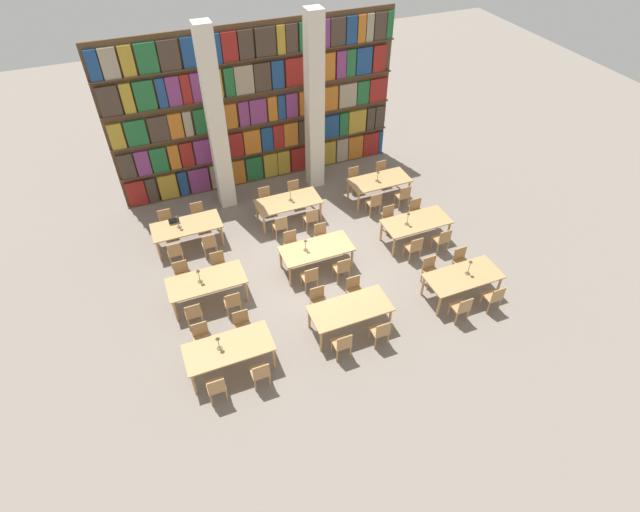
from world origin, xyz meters
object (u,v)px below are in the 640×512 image
at_px(chair_3, 243,325).
at_px(chair_33, 355,179).
at_px(chair_4, 342,344).
at_px(desk_lamp_1, 470,265).
at_px(chair_13, 182,275).
at_px(chair_12, 193,313).
at_px(reading_table_2, 463,278).
at_px(chair_19, 322,236).
at_px(chair_14, 233,302).
at_px(desk_lamp_5, 177,219).
at_px(desk_lamp_6, 290,192).
at_px(chair_34, 403,195).
at_px(chair_5, 319,301).
at_px(chair_17, 291,244).
at_px(chair_9, 430,270).
at_px(reading_table_6, 187,227).
at_px(chair_15, 219,265).
at_px(chair_0, 216,387).
at_px(chair_20, 414,247).
at_px(chair_6, 381,331).
at_px(chair_7, 355,290).
at_px(chair_22, 442,239).
at_px(pillar_center, 314,106).
at_px(reading_table_3, 206,282).
at_px(reading_table_4, 316,250).
at_px(chair_26, 209,244).
at_px(laptop, 174,221).
at_px(chair_1, 202,337).
at_px(reading_table_0, 229,349).
at_px(chair_10, 494,297).
at_px(desk_lamp_0, 218,341).
at_px(reading_table_1, 350,310).
at_px(chair_11, 461,261).
at_px(chair_16, 310,277).
at_px(desk_lamp_3, 305,243).
at_px(chair_29, 266,199).
at_px(chair_32, 374,203).
at_px(chair_23, 416,211).
at_px(chair_31, 295,192).
at_px(reading_table_5, 416,223).
at_px(chair_21, 389,218).
at_px(desk_lamp_7, 378,174).
at_px(chair_2, 260,373).
at_px(reading_table_7, 288,203).
at_px(reading_table_8, 379,182).

relative_size(chair_3, chair_33, 1.00).
distance_m(chair_4, desk_lamp_1, 4.18).
xyz_separation_m(chair_4, chair_13, (-3.19, 3.93, 0.00)).
bearing_deg(chair_12, reading_table_2, -13.39).
distance_m(chair_4, chair_19, 4.18).
distance_m(chair_14, desk_lamp_5, 3.47).
distance_m(desk_lamp_6, chair_34, 3.88).
xyz_separation_m(chair_5, chair_19, (1.10, 2.48, 0.00)).
bearing_deg(chair_17, chair_9, 141.93).
distance_m(chair_3, reading_table_6, 4.29).
xyz_separation_m(chair_15, chair_19, (3.24, 0.10, 0.00)).
bearing_deg(reading_table_2, chair_0, -174.11).
bearing_deg(chair_20, chair_6, -133.91).
relative_size(chair_7, desk_lamp_1, 1.81).
distance_m(chair_5, chair_22, 4.54).
relative_size(pillar_center, desk_lamp_6, 13.13).
bearing_deg(chair_13, desk_lamp_1, 156.12).
xyz_separation_m(reading_table_3, reading_table_4, (3.26, 0.10, 0.00)).
xyz_separation_m(chair_13, chair_26, (1.00, 1.04, 0.00)).
bearing_deg(laptop, chair_1, 88.04).
bearing_deg(reading_table_0, chair_26, 83.92).
bearing_deg(chair_10, desk_lamp_0, 173.23).
xyz_separation_m(reading_table_1, chair_11, (3.87, 0.68, -0.21)).
height_order(chair_16, desk_lamp_5, desk_lamp_5).
bearing_deg(desk_lamp_3, chair_1, -152.62).
relative_size(pillar_center, chair_29, 6.74).
height_order(chair_3, chair_13, same).
height_order(reading_table_1, laptop, laptop).
distance_m(reading_table_0, chair_32, 7.37).
distance_m(reading_table_2, chair_15, 6.89).
distance_m(chair_1, chair_33, 8.24).
xyz_separation_m(chair_7, chair_10, (3.37, -1.64, 0.00)).
bearing_deg(chair_7, chair_23, -143.62).
relative_size(chair_15, desk_lamp_5, 1.89).
distance_m(chair_13, chair_23, 7.64).
distance_m(reading_table_4, chair_31, 3.32).
bearing_deg(chair_6, chair_4, 180.00).
relative_size(desk_lamp_1, reading_table_5, 0.23).
relative_size(reading_table_2, desk_lamp_5, 4.45).
bearing_deg(chair_15, chair_6, 129.18).
bearing_deg(chair_16, chair_21, 25.03).
bearing_deg(chair_21, chair_9, 88.64).
height_order(chair_26, desk_lamp_7, desk_lamp_7).
bearing_deg(chair_14, reading_table_4, 17.64).
height_order(chair_13, chair_19, same).
distance_m(chair_14, chair_33, 6.90).
bearing_deg(chair_31, chair_2, 63.86).
height_order(desk_lamp_3, chair_31, desk_lamp_3).
height_order(chair_22, reading_table_7, chair_22).
bearing_deg(reading_table_8, chair_2, -136.27).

